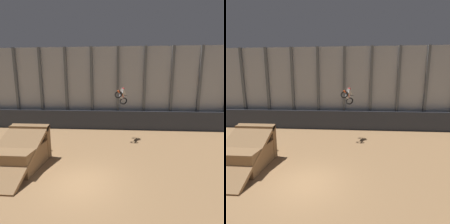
% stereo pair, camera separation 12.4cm
% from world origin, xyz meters
% --- Properties ---
extents(ground_plane, '(60.00, 60.00, 0.00)m').
position_xyz_m(ground_plane, '(0.00, 0.00, 0.00)').
color(ground_plane, '#9E754C').
extents(arena_back_wall, '(32.00, 0.40, 9.36)m').
position_xyz_m(arena_back_wall, '(0.00, 11.85, 4.68)').
color(arena_back_wall, '#ADB2B7').
rests_on(arena_back_wall, ground_plane).
extents(lower_barrier, '(31.36, 0.20, 2.18)m').
position_xyz_m(lower_barrier, '(0.00, 10.90, 1.09)').
color(lower_barrier, '#2D333D').
rests_on(lower_barrier, ground_plane).
extents(dirt_ramp, '(2.78, 4.68, 2.60)m').
position_xyz_m(dirt_ramp, '(-4.51, 1.85, 0.89)').
color(dirt_ramp, '#966F48').
rests_on(dirt_ramp, ground_plane).
extents(rider_bike_solo, '(1.30, 1.82, 1.68)m').
position_xyz_m(rider_bike_solo, '(2.01, 7.72, 4.22)').
color(rider_bike_solo, black).
extents(hay_bale_trackside, '(1.08, 1.01, 0.57)m').
position_xyz_m(hay_bale_trackside, '(-4.16, 4.40, 0.28)').
color(hay_bale_trackside, '#CCB751').
rests_on(hay_bale_trackside, ground_plane).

